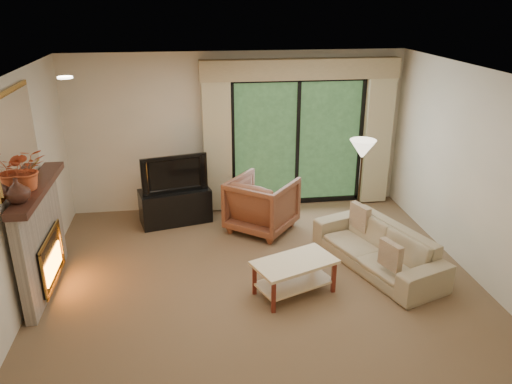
{
  "coord_description": "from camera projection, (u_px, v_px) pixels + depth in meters",
  "views": [
    {
      "loc": [
        -0.8,
        -5.47,
        3.41
      ],
      "look_at": [
        0.0,
        0.3,
        1.1
      ],
      "focal_mm": 35.0,
      "sensor_mm": 36.0,
      "label": 1
    }
  ],
  "objects": [
    {
      "name": "floor",
      "position": [
        259.0,
        280.0,
        6.39
      ],
      "size": [
        5.5,
        5.5,
        0.0
      ],
      "primitive_type": "plane",
      "color": "brown",
      "rests_on": "ground"
    },
    {
      "name": "ceiling",
      "position": [
        260.0,
        74.0,
        5.44
      ],
      "size": [
        5.5,
        5.5,
        0.0
      ],
      "primitive_type": "plane",
      "rotation": [
        3.14,
        0.0,
        0.0
      ],
      "color": "silver",
      "rests_on": "ground"
    },
    {
      "name": "wall_back",
      "position": [
        238.0,
        132.0,
        8.22
      ],
      "size": [
        5.0,
        0.0,
        5.0
      ],
      "primitive_type": "plane",
      "rotation": [
        1.57,
        0.0,
        0.0
      ],
      "color": "beige",
      "rests_on": "ground"
    },
    {
      "name": "wall_front",
      "position": [
        309.0,
        307.0,
        3.61
      ],
      "size": [
        5.0,
        0.0,
        5.0
      ],
      "primitive_type": "plane",
      "rotation": [
        -1.57,
        0.0,
        0.0
      ],
      "color": "beige",
      "rests_on": "ground"
    },
    {
      "name": "wall_left",
      "position": [
        16.0,
        198.0,
        5.56
      ],
      "size": [
        0.0,
        5.0,
        5.0
      ],
      "primitive_type": "plane",
      "rotation": [
        1.57,
        0.0,
        1.57
      ],
      "color": "beige",
      "rests_on": "ground"
    },
    {
      "name": "wall_right",
      "position": [
        476.0,
        175.0,
        6.27
      ],
      "size": [
        0.0,
        5.0,
        5.0
      ],
      "primitive_type": "plane",
      "rotation": [
        1.57,
        0.0,
        -1.57
      ],
      "color": "beige",
      "rests_on": "ground"
    },
    {
      "name": "fireplace",
      "position": [
        41.0,
        238.0,
        5.99
      ],
      "size": [
        0.24,
        1.7,
        1.37
      ],
      "primitive_type": null,
      "color": "gray",
      "rests_on": "floor"
    },
    {
      "name": "mirror",
      "position": [
        14.0,
        136.0,
        5.51
      ],
      "size": [
        0.07,
        1.45,
        1.02
      ],
      "primitive_type": null,
      "color": "gold",
      "rests_on": "wall_left"
    },
    {
      "name": "sliding_door",
      "position": [
        297.0,
        142.0,
        8.37
      ],
      "size": [
        2.26,
        0.1,
        2.16
      ],
      "primitive_type": null,
      "color": "black",
      "rests_on": "floor"
    },
    {
      "name": "curtain_left",
      "position": [
        217.0,
        141.0,
        8.06
      ],
      "size": [
        0.45,
        0.18,
        2.35
      ],
      "primitive_type": "cube",
      "color": "tan",
      "rests_on": "floor"
    },
    {
      "name": "curtain_right",
      "position": [
        377.0,
        135.0,
        8.41
      ],
      "size": [
        0.45,
        0.18,
        2.35
      ],
      "primitive_type": "cube",
      "color": "tan",
      "rests_on": "floor"
    },
    {
      "name": "cornice",
      "position": [
        301.0,
        69.0,
        7.84
      ],
      "size": [
        3.2,
        0.24,
        0.32
      ],
      "primitive_type": "cube",
      "color": "tan",
      "rests_on": "wall_back"
    },
    {
      "name": "media_console",
      "position": [
        175.0,
        206.0,
        7.95
      ],
      "size": [
        1.18,
        0.73,
        0.55
      ],
      "primitive_type": "cube",
      "rotation": [
        0.0,
        0.0,
        0.23
      ],
      "color": "black",
      "rests_on": "floor"
    },
    {
      "name": "tv",
      "position": [
        173.0,
        172.0,
        7.74
      ],
      "size": [
        1.03,
        0.36,
        0.59
      ],
      "primitive_type": "imported",
      "rotation": [
        0.0,
        0.0,
        0.23
      ],
      "color": "black",
      "rests_on": "media_console"
    },
    {
      "name": "armchair",
      "position": [
        262.0,
        204.0,
        7.64
      ],
      "size": [
        1.27,
        1.27,
        0.84
      ],
      "primitive_type": "imported",
      "rotation": [
        0.0,
        0.0,
        2.48
      ],
      "color": "brown",
      "rests_on": "floor"
    },
    {
      "name": "sofa",
      "position": [
        377.0,
        248.0,
        6.62
      ],
      "size": [
        1.37,
        2.09,
        0.57
      ],
      "primitive_type": "imported",
      "rotation": [
        0.0,
        0.0,
        -1.22
      ],
      "color": "#9D8B6A",
      "rests_on": "floor"
    },
    {
      "name": "pillow_near",
      "position": [
        390.0,
        255.0,
        6.02
      ],
      "size": [
        0.2,
        0.35,
        0.34
      ],
      "primitive_type": "cube",
      "rotation": [
        0.0,
        0.0,
        0.35
      ],
      "color": "brown",
      "rests_on": "sofa"
    },
    {
      "name": "pillow_far",
      "position": [
        360.0,
        217.0,
        7.05
      ],
      "size": [
        0.21,
        0.37,
        0.36
      ],
      "primitive_type": "cube",
      "rotation": [
        0.0,
        0.0,
        0.35
      ],
      "color": "brown",
      "rests_on": "sofa"
    },
    {
      "name": "coffee_table",
      "position": [
        294.0,
        277.0,
        6.05
      ],
      "size": [
        1.11,
        0.86,
        0.44
      ],
      "primitive_type": null,
      "rotation": [
        0.0,
        0.0,
        0.38
      ],
      "color": "beige",
      "rests_on": "floor"
    },
    {
      "name": "floor_lamp",
      "position": [
        360.0,
        186.0,
        7.5
      ],
      "size": [
        0.46,
        0.46,
        1.45
      ],
      "primitive_type": null,
      "rotation": [
        0.0,
        0.0,
        -0.2
      ],
      "color": "beige",
      "rests_on": "floor"
    },
    {
      "name": "vase",
      "position": [
        17.0,
        190.0,
        5.21
      ],
      "size": [
        0.32,
        0.32,
        0.27
      ],
      "primitive_type": "imported",
      "rotation": [
        0.0,
        0.0,
        -0.32
      ],
      "color": "#3C2018",
      "rests_on": "fireplace"
    },
    {
      "name": "branches",
      "position": [
        26.0,
        169.0,
        5.53
      ],
      "size": [
        0.53,
        0.5,
        0.48
      ],
      "primitive_type": "imported",
      "rotation": [
        0.0,
        0.0,
        0.34
      ],
      "color": "#C9522B",
      "rests_on": "fireplace"
    }
  ]
}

